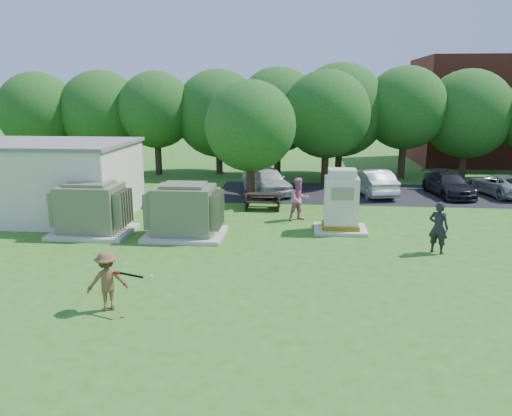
# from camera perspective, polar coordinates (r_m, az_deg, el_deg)

# --- Properties ---
(ground) EXTENTS (120.00, 120.00, 0.00)m
(ground) POSITION_cam_1_polar(r_m,az_deg,el_deg) (14.90, -1.48, -8.40)
(ground) COLOR #2D6619
(ground) RESTS_ON ground
(service_building) EXTENTS (10.00, 5.00, 3.20)m
(service_building) POSITION_cam_1_polar(r_m,az_deg,el_deg) (24.63, -25.69, 2.82)
(service_building) COLOR beige
(service_building) RESTS_ON ground
(service_building_roof) EXTENTS (10.20, 5.20, 0.15)m
(service_building_roof) POSITION_cam_1_polar(r_m,az_deg,el_deg) (24.42, -26.08, 6.69)
(service_building_roof) COLOR slate
(service_building_roof) RESTS_ON service_building
(parking_strip) EXTENTS (20.00, 6.00, 0.01)m
(parking_strip) POSITION_cam_1_polar(r_m,az_deg,el_deg) (28.29, 16.16, 1.51)
(parking_strip) COLOR #232326
(parking_strip) RESTS_ON ground
(transformer_left) EXTENTS (3.00, 2.40, 2.07)m
(transformer_left) POSITION_cam_1_polar(r_m,az_deg,el_deg) (20.51, -18.25, -0.19)
(transformer_left) COLOR beige
(transformer_left) RESTS_ON ground
(transformer_right) EXTENTS (3.00, 2.40, 2.07)m
(transformer_right) POSITION_cam_1_polar(r_m,az_deg,el_deg) (19.33, -8.15, -0.44)
(transformer_right) COLOR beige
(transformer_right) RESTS_ON ground
(generator_cabinet) EXTENTS (2.07, 1.69, 2.52)m
(generator_cabinet) POSITION_cam_1_polar(r_m,az_deg,el_deg) (20.10, 9.69, 0.42)
(generator_cabinet) COLOR beige
(generator_cabinet) RESTS_ON ground
(picnic_table) EXTENTS (1.75, 1.31, 0.75)m
(picnic_table) POSITION_cam_1_polar(r_m,az_deg,el_deg) (23.73, 0.79, 1.00)
(picnic_table) COLOR black
(picnic_table) RESTS_ON ground
(batter) EXTENTS (1.16, 0.96, 1.56)m
(batter) POSITION_cam_1_polar(r_m,az_deg,el_deg) (13.37, -16.65, -7.97)
(batter) COLOR brown
(batter) RESTS_ON ground
(person_by_generator) EXTENTS (0.79, 0.72, 1.82)m
(person_by_generator) POSITION_cam_1_polar(r_m,az_deg,el_deg) (18.27, 20.13, -2.12)
(person_by_generator) COLOR black
(person_by_generator) RESTS_ON ground
(person_at_picnic) EXTENTS (1.13, 1.05, 1.87)m
(person_at_picnic) POSITION_cam_1_polar(r_m,az_deg,el_deg) (21.61, 4.95, 1.00)
(person_at_picnic) COLOR #C6698E
(person_at_picnic) RESTS_ON ground
(car_white) EXTENTS (3.38, 4.71, 1.49)m
(car_white) POSITION_cam_1_polar(r_m,az_deg,el_deg) (27.34, 1.21, 3.22)
(car_white) COLOR silver
(car_white) RESTS_ON ground
(car_silver_a) EXTENTS (2.34, 4.46, 1.40)m
(car_silver_a) POSITION_cam_1_polar(r_m,az_deg,el_deg) (27.73, 13.15, 2.92)
(car_silver_a) COLOR silver
(car_silver_a) RESTS_ON ground
(car_dark) EXTENTS (2.28, 4.39, 1.22)m
(car_dark) POSITION_cam_1_polar(r_m,az_deg,el_deg) (28.67, 21.14, 2.52)
(car_dark) COLOR black
(car_dark) RESTS_ON ground
(car_silver_b) EXTENTS (2.84, 4.46, 1.15)m
(car_silver_b) POSITION_cam_1_polar(r_m,az_deg,el_deg) (29.94, 26.04, 2.42)
(car_silver_b) COLOR #A2A2A7
(car_silver_b) RESTS_ON ground
(batting_equipment) EXTENTS (1.10, 0.34, 0.10)m
(batting_equipment) POSITION_cam_1_polar(r_m,az_deg,el_deg) (12.94, -14.20, -7.39)
(batting_equipment) COLOR black
(batting_equipment) RESTS_ON ground
(tree_row) EXTENTS (41.30, 13.30, 7.30)m
(tree_row) POSITION_cam_1_polar(r_m,az_deg,el_deg) (32.27, 5.65, 10.78)
(tree_row) COLOR #47301E
(tree_row) RESTS_ON ground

